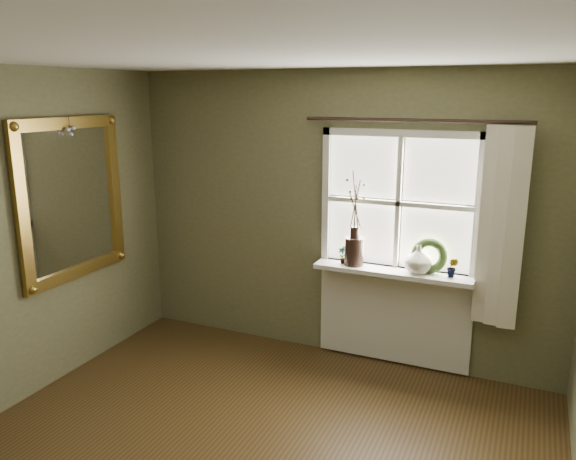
# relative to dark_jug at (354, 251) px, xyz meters

# --- Properties ---
(ceiling) EXTENTS (4.50, 4.50, 0.00)m
(ceiling) POSITION_rel_dark_jug_xyz_m (-0.20, -2.12, 1.56)
(ceiling) COLOR silver
(ceiling) RESTS_ON ground
(wall_back) EXTENTS (4.00, 0.10, 2.60)m
(wall_back) POSITION_rel_dark_jug_xyz_m (-0.20, 0.18, 0.26)
(wall_back) COLOR brown
(wall_back) RESTS_ON ground
(window_frame) EXTENTS (1.36, 0.06, 1.24)m
(window_frame) POSITION_rel_dark_jug_xyz_m (0.35, 0.11, 0.44)
(window_frame) COLOR silver
(window_frame) RESTS_ON wall_back
(window_sill) EXTENTS (1.36, 0.26, 0.04)m
(window_sill) POSITION_rel_dark_jug_xyz_m (0.35, 0.00, -0.14)
(window_sill) COLOR silver
(window_sill) RESTS_ON wall_back
(window_apron) EXTENTS (1.36, 0.04, 0.88)m
(window_apron) POSITION_rel_dark_jug_xyz_m (0.35, 0.11, -0.58)
(window_apron) COLOR silver
(window_apron) RESTS_ON ground
(dark_jug) EXTENTS (0.19, 0.19, 0.25)m
(dark_jug) POSITION_rel_dark_jug_xyz_m (0.00, 0.00, 0.00)
(dark_jug) COLOR black
(dark_jug) RESTS_ON window_sill
(cream_vase) EXTENTS (0.30, 0.30, 0.24)m
(cream_vase) POSITION_rel_dark_jug_xyz_m (0.56, 0.00, -0.00)
(cream_vase) COLOR beige
(cream_vase) RESTS_ON window_sill
(wreath) EXTENTS (0.32, 0.19, 0.31)m
(wreath) POSITION_rel_dark_jug_xyz_m (0.64, 0.04, -0.01)
(wreath) COLOR #324A21
(wreath) RESTS_ON window_sill
(potted_plant_left) EXTENTS (0.08, 0.06, 0.15)m
(potted_plant_left) POSITION_rel_dark_jug_xyz_m (-0.11, 0.00, -0.05)
(potted_plant_left) COLOR #324A21
(potted_plant_left) RESTS_ON window_sill
(potted_plant_right) EXTENTS (0.11, 0.09, 0.17)m
(potted_plant_right) POSITION_rel_dark_jug_xyz_m (0.84, 0.00, -0.04)
(potted_plant_right) COLOR #324A21
(potted_plant_right) RESTS_ON window_sill
(curtain) EXTENTS (0.36, 0.12, 1.59)m
(curtain) POSITION_rel_dark_jug_xyz_m (1.19, 0.01, 0.32)
(curtain) COLOR beige
(curtain) RESTS_ON wall_back
(curtain_rod) EXTENTS (1.84, 0.03, 0.03)m
(curtain_rod) POSITION_rel_dark_jug_xyz_m (0.45, 0.05, 1.14)
(curtain_rod) COLOR black
(curtain_rod) RESTS_ON wall_back
(gilt_mirror) EXTENTS (0.10, 1.14, 1.36)m
(gilt_mirror) POSITION_rel_dark_jug_xyz_m (-2.17, -1.04, 0.48)
(gilt_mirror) COLOR white
(gilt_mirror) RESTS_ON wall_left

